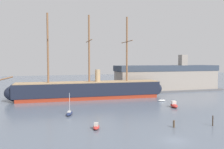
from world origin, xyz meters
The scene contains 11 objects.
ground_plane centered at (0.00, 0.00, 0.00)m, with size 400.00×400.00×0.00m, color slate.
tall_ship centered at (-5.40, 49.75, 3.37)m, with size 64.37×13.89×30.95m.
motorboat_foreground_left centered at (-11.77, 11.07, 0.48)m, with size 2.22×3.48×1.36m.
sailboat_mid_left centered at (-15.65, 25.19, 0.49)m, with size 2.69×4.63×5.78m.
motorboat_mid_right centered at (16.07, 26.28, 0.67)m, with size 3.05×4.88×1.91m.
dinghy_alongside_stern centered at (17.68, 36.75, 0.31)m, with size 2.73×1.37×0.62m.
dinghy_far_left centered at (-27.43, 54.27, 0.26)m, with size 2.38×1.92×0.52m.
motorboat_distant_centre centered at (1.67, 63.35, 0.51)m, with size 3.23×3.58×1.44m.
mooring_piling_nearest centered at (12.95, 5.83, 1.14)m, with size 0.25×0.25×2.28m, color #382B1E.
mooring_piling_left_pair centered at (4.22, 7.23, 0.76)m, with size 0.42×0.42×1.53m, color #4C3D2D.
dockside_warehouse_right centered at (34.44, 62.19, 5.99)m, with size 53.39×13.97×17.06m.
Camera 1 is at (-22.64, -35.70, 14.13)m, focal length 37.53 mm.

